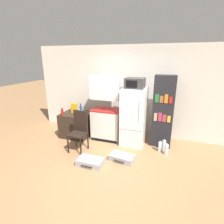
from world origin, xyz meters
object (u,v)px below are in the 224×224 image
kitchen_hutch (107,111)px  bottle_amber_beer (80,115)px  bottle_ketchup_red (62,112)px  bowl (81,110)px  refrigerator (134,117)px  chair (79,128)px  water_bottle_front (160,146)px  water_bottle_back (166,149)px  microwave (135,83)px  suitcase_small_flat (90,162)px  side_table (76,124)px  suitcase_large_flat (122,157)px  water_bottle_middle (164,145)px  bookshelf (163,112)px  cereal_box (74,108)px  bottle_blue_soda (81,109)px

kitchen_hutch → bottle_amber_beer: (-0.62, -0.43, -0.06)m
bottle_ketchup_red → bowl: 0.64m
refrigerator → chair: (-1.23, -0.78, -0.18)m
water_bottle_front → water_bottle_back: water_bottle_back is taller
bottle_amber_beer → microwave: bearing=14.6°
chair → water_bottle_back: chair is taller
chair → suitcase_small_flat: size_ratio=1.77×
water_bottle_back → bottle_amber_beer: bearing=-178.9°
side_table → suitcase_large_flat: (1.70, -0.88, -0.29)m
side_table → kitchen_hutch: bearing=6.8°
refrigerator → water_bottle_back: (0.92, -0.32, -0.64)m
bowl → water_bottle_middle: 2.64m
side_table → refrigerator: refrigerator is taller
bottle_ketchup_red → suitcase_small_flat: bearing=-36.5°
bookshelf → water_bottle_back: bookshelf is taller
bottle_amber_beer → bottle_ketchup_red: bearing=177.7°
water_bottle_back → refrigerator: bearing=160.5°
cereal_box → bottle_ketchup_red: bearing=-123.3°
bookshelf → water_bottle_front: (0.02, -0.39, -0.81)m
bowl → side_table: bearing=-99.9°
side_table → bottle_amber_beer: bearing=-43.7°
bottle_blue_soda → suitcase_small_flat: bearing=-55.3°
bottle_amber_beer → bowl: bearing=116.2°
bottle_amber_beer → water_bottle_front: bearing=3.7°
bowl → cereal_box: cereal_box is taller
refrigerator → cereal_box: bearing=-179.0°
cereal_box → water_bottle_front: 2.67m
suitcase_large_flat → water_bottle_back: bearing=39.3°
bottle_blue_soda → bottle_ketchup_red: bearing=-143.6°
water_bottle_front → water_bottle_middle: water_bottle_middle is taller
suitcase_large_flat → water_bottle_middle: bearing=49.2°
refrigerator → bowl: 1.72m
bottle_blue_soda → side_table: bearing=-171.5°
bottle_blue_soda → bowl: bearing=117.3°
kitchen_hutch → bottle_amber_beer: kitchen_hutch is taller
cereal_box → suitcase_large_flat: 2.13m
microwave → bottle_blue_soda: bearing=-179.0°
water_bottle_front → water_bottle_back: 0.19m
cereal_box → kitchen_hutch: bearing=5.2°
refrigerator → bottle_ketchup_red: 2.04m
side_table → bookshelf: size_ratio=0.43×
bottle_blue_soda → suitcase_large_flat: bearing=-30.5°
bottle_ketchup_red → suitcase_small_flat: (1.33, -0.99, -0.74)m
microwave → bottle_amber_beer: (-1.42, -0.37, -0.89)m
suitcase_large_flat → water_bottle_front: size_ratio=1.83×
side_table → cereal_box: cereal_box is taller
bottle_ketchup_red → microwave: bearing=9.7°
suitcase_small_flat → kitchen_hutch: bearing=94.5°
side_table → refrigerator: bearing=1.8°
bookshelf → suitcase_large_flat: (-0.79, -1.09, -0.88)m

